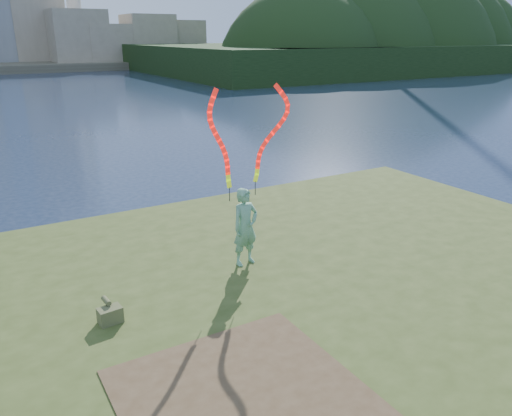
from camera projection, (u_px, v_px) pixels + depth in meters
ground at (259, 303)px, 10.79m from camera, size 320.00×320.00×0.00m
grassy_knoll at (326, 343)px, 8.81m from camera, size 20.00×18.00×0.80m
dirt_patch at (242, 394)px, 6.86m from camera, size 3.20×3.00×0.02m
wooded_hill at (375, 67)px, 88.07m from camera, size 78.00×50.00×63.00m
woman_with_ribbons at (244, 201)px, 10.39m from camera, size 2.06×0.52×4.07m
canvas_bag at (110, 314)px, 8.55m from camera, size 0.42×0.47×0.37m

